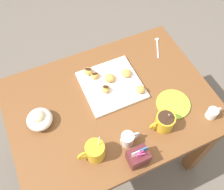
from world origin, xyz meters
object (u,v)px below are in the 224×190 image
at_px(coffee_mug_mustard_right, 95,151).
at_px(beignet_4, 95,76).
at_px(ice_cream_bowl, 39,119).
at_px(beignet_1, 88,71).
at_px(beignet_2, 110,78).
at_px(cream_pitcher_white, 128,139).
at_px(beignet_0, 127,73).
at_px(sugar_caddy, 138,157).
at_px(pastry_plate_square, 111,85).
at_px(coffee_mug_mustard_left, 164,122).
at_px(chocolate_sauce_pitcher, 212,113).
at_px(saucer_lime_left, 173,104).
at_px(dining_table, 111,114).
at_px(beignet_5, 105,89).
at_px(beignet_3, 141,89).

distance_m(coffee_mug_mustard_right, beignet_4, 0.43).
xyz_separation_m(ice_cream_bowl, beignet_1, (-0.32, -0.18, -0.01)).
bearing_deg(beignet_2, cream_pitcher_white, 79.11).
distance_m(coffee_mug_mustard_right, cream_pitcher_white, 0.16).
bearing_deg(beignet_0, sugar_caddy, 70.10).
distance_m(pastry_plate_square, coffee_mug_mustard_left, 0.35).
bearing_deg(beignet_1, beignet_2, 134.43).
bearing_deg(cream_pitcher_white, chocolate_sauce_pitcher, 174.15).
xyz_separation_m(coffee_mug_mustard_left, saucer_lime_left, (-0.11, -0.08, -0.04)).
bearing_deg(saucer_lime_left, pastry_plate_square, -44.41).
relative_size(sugar_caddy, saucer_lime_left, 0.61).
xyz_separation_m(sugar_caddy, ice_cream_bowl, (0.34, -0.36, -0.00)).
bearing_deg(pastry_plate_square, dining_table, 65.28).
bearing_deg(saucer_lime_left, coffee_mug_mustard_left, 37.03).
height_order(cream_pitcher_white, beignet_0, cream_pitcher_white).
relative_size(coffee_mug_mustard_left, beignet_5, 2.56).
distance_m(chocolate_sauce_pitcher, saucer_lime_left, 0.19).
relative_size(cream_pitcher_white, saucer_lime_left, 0.61).
bearing_deg(beignet_1, dining_table, 100.74).
xyz_separation_m(coffee_mug_mustard_left, cream_pitcher_white, (0.19, 0.00, -0.01)).
height_order(cream_pitcher_white, sugar_caddy, sugar_caddy).
bearing_deg(beignet_4, dining_table, 96.18).
relative_size(sugar_caddy, beignet_0, 1.97).
xyz_separation_m(dining_table, beignet_1, (0.04, -0.21, 0.16)).
distance_m(sugar_caddy, ice_cream_bowl, 0.50).
bearing_deg(coffee_mug_mustard_right, beignet_5, -121.05).
bearing_deg(ice_cream_bowl, coffee_mug_mustard_left, 154.04).
height_order(coffee_mug_mustard_left, beignet_2, coffee_mug_mustard_left).
bearing_deg(ice_cream_bowl, beignet_2, -168.10).
distance_m(coffee_mug_mustard_left, beignet_1, 0.49).
relative_size(sugar_caddy, chocolate_sauce_pitcher, 1.15).
bearing_deg(beignet_3, coffee_mug_mustard_right, 32.01).
distance_m(coffee_mug_mustard_left, beignet_4, 0.44).
distance_m(coffee_mug_mustard_right, beignet_3, 0.40).
bearing_deg(beignet_3, cream_pitcher_white, 50.13).
xyz_separation_m(chocolate_sauce_pitcher, beignet_4, (0.44, -0.44, 0.00)).
height_order(coffee_mug_mustard_left, saucer_lime_left, coffee_mug_mustard_left).
height_order(sugar_caddy, saucer_lime_left, sugar_caddy).
bearing_deg(coffee_mug_mustard_left, dining_table, -51.99).
height_order(coffee_mug_mustard_left, beignet_1, coffee_mug_mustard_left).
distance_m(dining_table, coffee_mug_mustard_left, 0.33).
bearing_deg(pastry_plate_square, beignet_3, 139.30).
bearing_deg(beignet_4, beignet_2, 143.27).
relative_size(chocolate_sauce_pitcher, beignet_4, 2.01).
xyz_separation_m(dining_table, chocolate_sauce_pitcher, (-0.42, 0.27, 0.16)).
height_order(beignet_0, beignet_1, beignet_1).
height_order(coffee_mug_mustard_left, coffee_mug_mustard_right, coffee_mug_mustard_right).
bearing_deg(ice_cream_bowl, beignet_4, -158.32).
distance_m(ice_cream_bowl, beignet_4, 0.37).
height_order(pastry_plate_square, beignet_4, beignet_4).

